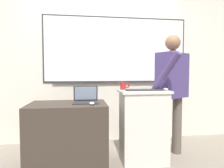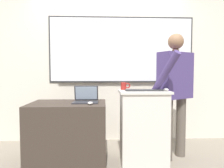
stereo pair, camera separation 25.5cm
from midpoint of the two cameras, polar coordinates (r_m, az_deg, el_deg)
back_wall at (r=3.44m, az=-4.61°, el=7.95°), size 6.40×0.17×2.86m
lectern_podium at (r=2.62m, az=6.20°, el=-11.94°), size 0.62×0.41×0.93m
side_desk at (r=2.63m, az=-15.26°, el=-13.76°), size 0.94×0.64×0.78m
person_presenter at (r=2.82m, az=14.39°, el=-0.52°), size 0.64×0.72×1.67m
laptop at (r=2.56m, az=-10.36°, el=-3.96°), size 0.31×0.27×0.21m
wireless_keyboard at (r=2.49m, az=6.25°, el=-1.70°), size 0.45×0.12×0.02m
computer_mouse_by_laptop at (r=2.37m, az=-8.87°, el=-5.52°), size 0.06×0.10×0.03m
computer_mouse_by_keyboard at (r=2.56m, az=12.26°, el=-1.46°), size 0.06×0.10×0.03m
coffee_mug at (r=2.62m, az=0.54°, el=-0.55°), size 0.13×0.07×0.10m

